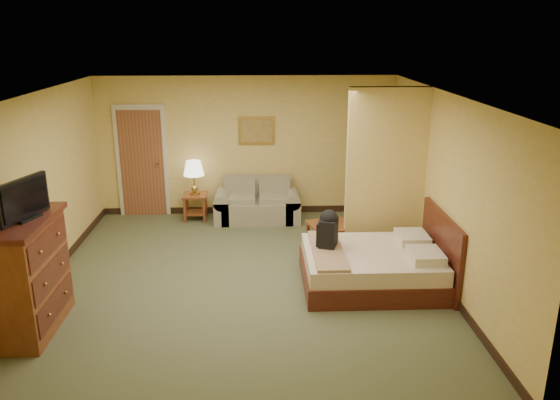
{
  "coord_description": "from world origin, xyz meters",
  "views": [
    {
      "loc": [
        0.23,
        -7.02,
        3.4
      ],
      "look_at": [
        0.53,
        0.6,
        1.0
      ],
      "focal_mm": 35.0,
      "sensor_mm": 36.0,
      "label": 1
    }
  ],
  "objects_px": {
    "loveseat": "(257,207)",
    "bed": "(376,266)",
    "coffee_table": "(330,231)",
    "dresser": "(25,275)"
  },
  "relations": [
    {
      "from": "loveseat",
      "to": "bed",
      "type": "height_order",
      "value": "bed"
    },
    {
      "from": "coffee_table",
      "to": "dresser",
      "type": "distance_m",
      "value": 4.51
    },
    {
      "from": "dresser",
      "to": "bed",
      "type": "bearing_deg",
      "value": 13.21
    },
    {
      "from": "bed",
      "to": "loveseat",
      "type": "bearing_deg",
      "value": 120.74
    },
    {
      "from": "loveseat",
      "to": "dresser",
      "type": "height_order",
      "value": "dresser"
    },
    {
      "from": "dresser",
      "to": "coffee_table",
      "type": "bearing_deg",
      "value": 31.27
    },
    {
      "from": "loveseat",
      "to": "dresser",
      "type": "relative_size",
      "value": 1.14
    },
    {
      "from": "dresser",
      "to": "bed",
      "type": "height_order",
      "value": "dresser"
    },
    {
      "from": "coffee_table",
      "to": "dresser",
      "type": "xyz_separation_m",
      "value": [
        -3.84,
        -2.33,
        0.4
      ]
    },
    {
      "from": "loveseat",
      "to": "coffee_table",
      "type": "bearing_deg",
      "value": -50.63
    }
  ]
}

